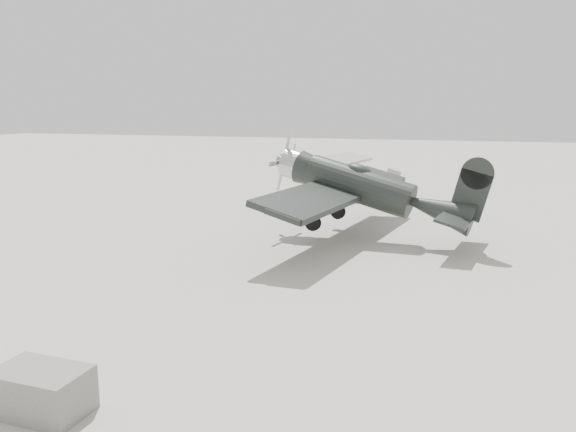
# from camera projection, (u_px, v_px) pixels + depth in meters

# --- Properties ---
(ground) EXTENTS (160.00, 160.00, 0.00)m
(ground) POSITION_uv_depth(u_px,v_px,m) (212.00, 272.00, 19.35)
(ground) COLOR #A19D8F
(ground) RESTS_ON ground
(lowwing_monoplane) EXTENTS (9.15, 12.74, 4.09)m
(lowwing_monoplane) POSITION_uv_depth(u_px,v_px,m) (369.00, 189.00, 23.71)
(lowwing_monoplane) COLOR black
(lowwing_monoplane) RESTS_ON ground
(highwing_monoplane) EXTENTS (7.24, 10.13, 2.86)m
(highwing_monoplane) POSITION_uv_depth(u_px,v_px,m) (338.00, 170.00, 34.29)
(highwing_monoplane) COLOR #A0A2A5
(highwing_monoplane) RESTS_ON ground
(equipment_block) EXTENTS (1.76, 1.14, 0.86)m
(equipment_block) POSITION_uv_depth(u_px,v_px,m) (41.00, 391.00, 10.41)
(equipment_block) COLOR slate
(equipment_block) RESTS_ON ground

